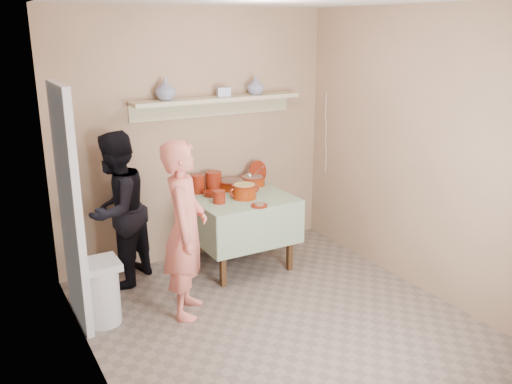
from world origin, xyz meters
TOP-DOWN VIEW (x-y plane):
  - ground at (0.00, 0.00)m, footprint 3.50×3.50m
  - tile_panel at (-1.46, 0.95)m, footprint 0.06×0.70m
  - plate_stack_a at (-0.08, 1.56)m, footprint 0.14×0.14m
  - plate_stack_b at (0.10, 1.56)m, footprint 0.17×0.17m
  - bowl_stack at (-0.04, 1.15)m, footprint 0.12×0.12m
  - empty_bowl at (-0.00, 1.40)m, footprint 0.16×0.16m
  - propped_lid at (0.65, 1.60)m, footprint 0.26×0.12m
  - vase_right at (0.63, 1.61)m, footprint 0.21×0.21m
  - vase_left at (-0.35, 1.64)m, footprint 0.22×0.22m
  - ceramic_box at (0.26, 1.62)m, footprint 0.15×0.12m
  - person_cook at (-0.61, 0.61)m, footprint 0.60×0.67m
  - person_helper at (-0.96, 1.46)m, footprint 0.92×0.91m
  - room_shell at (0.00, 0.00)m, footprint 3.04×3.54m
  - serving_table at (0.25, 1.28)m, footprint 0.97×0.97m
  - cazuela_meat_a at (0.29, 1.51)m, footprint 0.30×0.30m
  - cazuela_meat_b at (0.55, 1.53)m, footprint 0.28×0.28m
  - ladle at (0.52, 1.54)m, footprint 0.08×0.26m
  - cazuela_rice at (0.25, 1.17)m, footprint 0.33×0.25m
  - front_plate at (0.25, 0.86)m, footprint 0.16×0.16m
  - wall_shelf at (0.20, 1.65)m, footprint 1.80×0.25m
  - trash_bin at (-1.31, 0.80)m, footprint 0.32×0.32m
  - electrical_cord at (1.47, 1.48)m, footprint 0.01×0.05m

SIDE VIEW (x-z plane):
  - ground at x=0.00m, z-range 0.00..0.00m
  - trash_bin at x=-1.31m, z-range 0.00..0.56m
  - serving_table at x=0.25m, z-range 0.26..1.02m
  - person_helper at x=-0.96m, z-range 0.00..1.50m
  - person_cook at x=-0.61m, z-range 0.00..1.54m
  - front_plate at x=0.25m, z-range 0.76..0.78m
  - empty_bowl at x=0.00m, z-range 0.76..0.81m
  - cazuela_meat_a at x=0.29m, z-range 0.77..0.87m
  - cazuela_meat_b at x=0.55m, z-range 0.77..0.87m
  - bowl_stack at x=-0.04m, z-range 0.76..0.88m
  - cazuela_rice at x=0.25m, z-range 0.77..0.92m
  - plate_stack_a at x=-0.08m, z-range 0.76..0.95m
  - plate_stack_b at x=0.10m, z-range 0.76..0.96m
  - ladle at x=0.52m, z-range 0.78..0.97m
  - propped_lid at x=0.65m, z-range 0.76..1.00m
  - tile_panel at x=-1.46m, z-range 0.00..2.00m
  - electrical_cord at x=1.47m, z-range 0.80..1.70m
  - room_shell at x=0.00m, z-range 0.30..2.92m
  - wall_shelf at x=0.20m, z-range 1.57..1.78m
  - ceramic_box at x=0.26m, z-range 1.72..1.82m
  - vase_right at x=0.63m, z-range 1.72..1.91m
  - vase_left at x=-0.35m, z-range 1.72..1.93m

